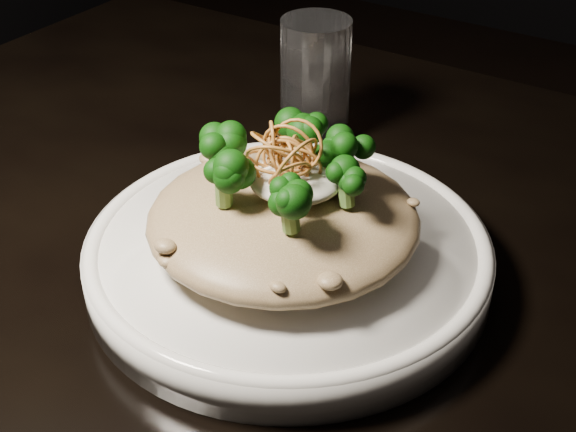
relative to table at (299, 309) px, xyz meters
The scene contains 7 objects.
table is the anchor object (origin of this frame).
plate 0.11m from the table, 67.34° to the right, with size 0.31×0.31×0.03m, color white.
risotto 0.15m from the table, 70.03° to the right, with size 0.21×0.21×0.05m, color brown.
broccoli 0.19m from the table, 65.80° to the right, with size 0.14×0.14×0.05m, color black, non-canonical shape.
cheese 0.18m from the table, 61.35° to the right, with size 0.07×0.07×0.02m, color white.
shallots 0.21m from the table, 68.18° to the right, with size 0.06×0.06×0.04m, color brown, non-canonical shape.
drinking_glass 0.23m from the table, 117.59° to the left, with size 0.07×0.07×0.12m, color silver.
Camera 1 is at (0.30, -0.47, 1.14)m, focal length 50.00 mm.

